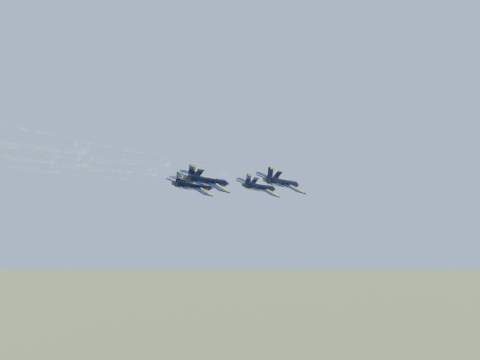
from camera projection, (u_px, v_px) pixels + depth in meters
The scene contains 6 objects.
jet_lead at pixel (260, 187), 120.68m from camera, with size 10.67×14.76×4.99m.
jet_left at pixel (194, 186), 116.04m from camera, with size 10.67×14.76×4.99m.
jet_right at pixel (283, 183), 106.45m from camera, with size 10.67×14.76×4.99m.
jet_slot at pixel (208, 181), 102.36m from camera, with size 10.67×14.76×4.99m.
smoke_trail_lead at pixel (45, 163), 70.24m from camera, with size 4.99×77.58×3.00m.
smoke_trail_right at pixel (33, 148), 56.02m from camera, with size 4.99×77.58×3.00m.
Camera 1 is at (57.50, -96.25, 90.83)m, focal length 40.00 mm.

